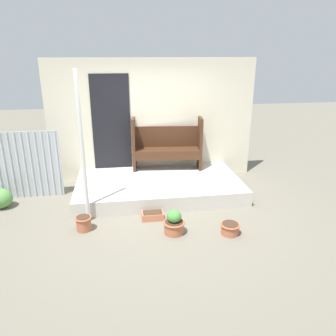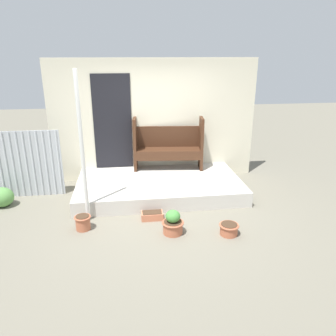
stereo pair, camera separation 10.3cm
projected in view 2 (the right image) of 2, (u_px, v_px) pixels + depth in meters
The scene contains 10 objects.
ground_plane at pixel (157, 213), 5.81m from camera, with size 24.00×24.00×0.00m, color #706B5B.
porch_slab at pixel (159, 186), 6.60m from camera, with size 3.24×1.78×0.29m.
house_wall at pixel (153, 121), 7.07m from camera, with size 4.44×0.08×2.60m.
support_post at pixel (82, 150), 5.17m from camera, with size 0.06×0.06×2.48m.
bench at pixel (168, 144), 7.04m from camera, with size 1.50×0.55×1.12m.
flower_pot_left at pixel (83, 222), 5.25m from camera, with size 0.27×0.27×0.24m.
flower_pot_middle at pixel (173, 223), 5.12m from camera, with size 0.35×0.35×0.39m.
flower_pot_right at pixel (229, 229), 5.11m from camera, with size 0.32×0.32×0.18m.
planter_box_rect at pixel (152, 215), 5.60m from camera, with size 0.37×0.21×0.13m.
shrub_by_fence at pixel (2, 197), 6.02m from camera, with size 0.42×0.38×0.37m.
Camera 2 is at (-0.49, -5.18, 2.71)m, focal length 35.00 mm.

